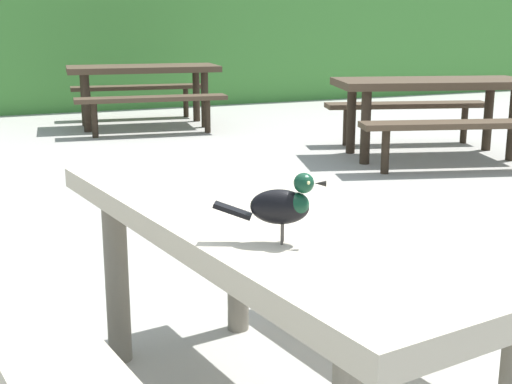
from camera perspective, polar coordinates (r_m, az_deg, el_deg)
name	(u,v)px	position (r m, az deg, el deg)	size (l,w,h in m)	color
ground_plane	(342,380)	(2.70, 6.97, -14.89)	(60.00, 60.00, 0.00)	#A3A099
hedge_wall	(37,39)	(10.88, -17.29, 11.72)	(28.00, 1.25, 2.01)	#428438
picnic_table_foreground	(276,265)	(2.19, 1.67, -5.90)	(1.90, 1.93, 0.74)	#B2A893
bird_grackle	(284,204)	(1.77, 2.26, -0.99)	(0.26, 0.17, 0.18)	black
picnic_table_mid_left	(143,81)	(8.79, -9.10, 8.86)	(1.92, 1.89, 0.74)	#473828
picnic_table_mid_right	(431,99)	(6.92, 14.00, 7.32)	(2.12, 2.10, 0.74)	#473828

